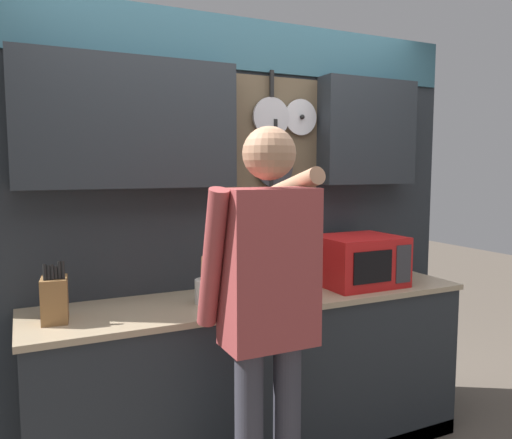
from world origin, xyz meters
TOP-DOWN VIEW (x-y plane):
  - base_cabinet_counter at (0.00, -0.00)m, footprint 2.38×0.59m
  - back_wall_unit at (-0.02, 0.26)m, footprint 2.95×0.20m
  - microwave at (0.63, -0.02)m, footprint 0.47×0.40m
  - knife_block at (-1.02, -0.02)m, footprint 0.13×0.16m
  - utensil_crock at (-0.31, -0.02)m, footprint 0.12×0.12m
  - person at (-0.23, -0.55)m, footprint 0.54×0.68m

SIDE VIEW (x-z plane):
  - base_cabinet_counter at x=0.00m, z-range 0.00..0.92m
  - utensil_crock at x=-0.31m, z-range 0.83..1.16m
  - knife_block at x=-1.02m, z-range 0.89..1.16m
  - person at x=-0.23m, z-range 0.18..1.95m
  - microwave at x=0.63m, z-range 0.92..1.21m
  - back_wall_unit at x=-0.02m, z-range 0.26..2.70m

